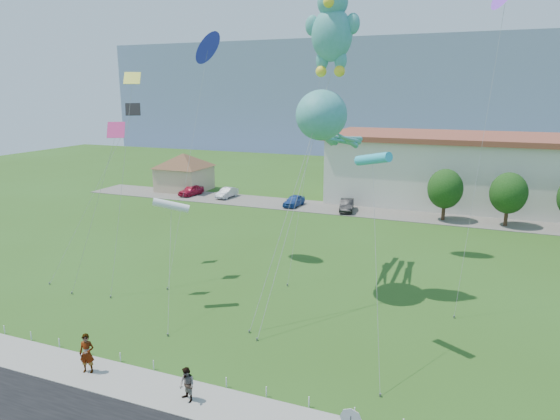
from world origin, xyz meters
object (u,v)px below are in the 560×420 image
(pedestrian_right, at_px, (187,385))
(pedestrian_left, at_px, (87,353))
(octopus_kite, at_px, (326,124))
(parked_car_silver, at_px, (227,193))
(pavilion, at_px, (184,168))
(teddy_bear_kite, at_px, (332,28))
(parked_car_blue, at_px, (294,201))
(parked_car_black, at_px, (347,205))
(parked_car_red, at_px, (191,190))

(pedestrian_right, bearing_deg, pedestrian_left, -159.26)
(octopus_kite, bearing_deg, parked_car_silver, 130.19)
(pavilion, distance_m, teddy_bear_kite, 40.96)
(parked_car_blue, bearing_deg, parked_car_silver, 176.71)
(parked_car_silver, height_order, teddy_bear_kite, teddy_bear_kite)
(parked_car_black, height_order, octopus_kite, octopus_kite)
(pedestrian_left, relative_size, octopus_kite, 0.14)
(pedestrian_left, bearing_deg, parked_car_silver, 89.33)
(pedestrian_left, bearing_deg, pavilion, 97.61)
(parked_car_silver, xyz_separation_m, octopus_kite, (19.81, -23.45, 10.51))
(parked_car_red, bearing_deg, teddy_bear_kite, -34.18)
(parked_car_red, bearing_deg, parked_car_blue, 5.44)
(pedestrian_right, bearing_deg, parked_car_blue, 126.21)
(pedestrian_left, bearing_deg, parked_car_red, 96.00)
(pedestrian_left, xyz_separation_m, pedestrian_right, (5.69, -0.23, -0.20))
(parked_car_red, xyz_separation_m, parked_car_silver, (4.97, 0.45, -0.04))
(octopus_kite, bearing_deg, parked_car_blue, 114.89)
(pavilion, xyz_separation_m, octopus_kite, (27.48, -25.79, 8.17))
(pedestrian_left, height_order, teddy_bear_kite, teddy_bear_kite)
(parked_car_black, xyz_separation_m, octopus_kite, (3.86, -21.93, 10.45))
(pavilion, relative_size, pedestrian_right, 5.85)
(parked_car_red, relative_size, teddy_bear_kite, 0.20)
(parked_car_silver, bearing_deg, pavilion, 166.58)
(parked_car_silver, xyz_separation_m, teddy_bear_kite, (20.28, -24.14, 16.33))
(pavilion, bearing_deg, pedestrian_right, -57.63)
(pavilion, height_order, pedestrian_left, pavilion)
(pedestrian_left, relative_size, parked_car_black, 0.48)
(parked_car_black, relative_size, octopus_kite, 0.29)
(parked_car_blue, height_order, teddy_bear_kite, teddy_bear_kite)
(pedestrian_right, distance_m, parked_car_silver, 42.76)
(parked_car_red, height_order, octopus_kite, octopus_kite)
(pedestrian_right, relative_size, parked_car_silver, 0.42)
(pavilion, relative_size, pedestrian_left, 4.68)
(parked_car_blue, height_order, octopus_kite, octopus_kite)
(pavilion, xyz_separation_m, teddy_bear_kite, (27.95, -26.48, 13.98))
(pavilion, xyz_separation_m, pedestrian_right, (25.98, -40.98, -2.14))
(parked_car_black, bearing_deg, parked_car_red, 166.25)
(octopus_kite, bearing_deg, pedestrian_left, -115.68)
(pedestrian_right, bearing_deg, parked_car_black, 116.64)
(pedestrian_right, relative_size, teddy_bear_kite, 0.08)
(pedestrian_left, height_order, parked_car_blue, pedestrian_left)
(parked_car_red, xyz_separation_m, parked_car_black, (20.92, -1.07, 0.02))
(pedestrian_left, xyz_separation_m, parked_car_blue, (-3.06, 37.06, -0.38))
(parked_car_blue, bearing_deg, pedestrian_left, -80.49)
(pedestrian_right, bearing_deg, octopus_kite, 107.34)
(parked_car_red, distance_m, octopus_kite, 35.39)
(parked_car_red, height_order, teddy_bear_kite, teddy_bear_kite)
(pedestrian_left, bearing_deg, octopus_kite, 45.47)
(pedestrian_left, relative_size, parked_car_red, 0.51)
(pavilion, distance_m, octopus_kite, 38.56)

